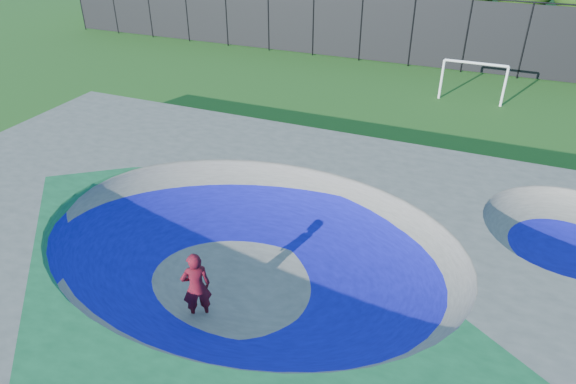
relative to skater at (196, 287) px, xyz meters
name	(u,v)px	position (x,y,z in m)	size (l,w,h in m)	color
ground	(250,282)	(0.58, 1.60, -0.94)	(120.00, 120.00, 0.00)	#215517
skate_deck	(249,260)	(0.58, 1.60, -0.19)	(22.00, 14.00, 1.50)	gray
skater	(196,287)	(0.00, 0.00, 0.00)	(0.69, 0.45, 1.88)	#B10E25
skateboard	(200,316)	(0.00, 0.00, -0.92)	(0.78, 0.22, 0.05)	black
soccer_goal	(474,75)	(4.52, 17.75, 0.44)	(3.01, 0.12, 1.99)	white
fence	(412,30)	(0.58, 22.60, 1.16)	(48.09, 0.09, 4.04)	black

